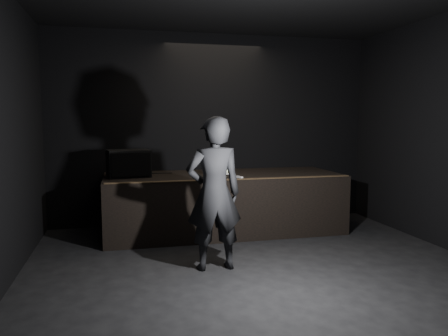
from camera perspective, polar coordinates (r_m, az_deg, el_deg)
name	(u,v)px	position (r m, az deg, el deg)	size (l,w,h in m)	color
ground	(278,290)	(5.20, 7.07, -15.55)	(7.00, 7.00, 0.00)	black
room_walls	(281,111)	(4.82, 7.40, 7.36)	(6.10, 7.10, 3.52)	black
stage_riser	(223,203)	(7.58, -0.10, -4.55)	(4.00, 1.50, 1.00)	black
riser_lip	(234,179)	(6.81, 1.27, -1.47)	(3.92, 0.10, 0.01)	brown
stage_monitor	(129,163)	(7.27, -12.36, 0.59)	(0.73, 0.58, 0.44)	black
cable	(149,173)	(7.64, -9.77, -0.69)	(0.02, 0.02, 0.79)	black
laptop	(224,171)	(7.56, -0.06, -0.35)	(0.35, 0.33, 0.19)	white
beer_can	(213,172)	(7.05, -1.45, -0.56)	(0.07, 0.07, 0.17)	silver
plastic_cup	(218,173)	(7.33, -0.77, -0.61)	(0.07, 0.07, 0.09)	white
wii_remote	(239,177)	(6.98, 2.01, -1.20)	(0.04, 0.17, 0.03)	white
person	(214,194)	(5.59, -1.31, -3.38)	(0.72, 0.47, 1.98)	black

